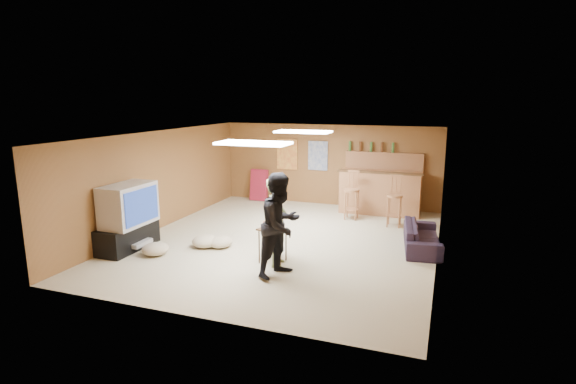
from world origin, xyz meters
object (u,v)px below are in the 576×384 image
(person_olive, at_px, (277,222))
(tray_table, at_px, (273,246))
(sofa, at_px, (422,236))
(person_black, at_px, (281,225))
(bar_counter, at_px, (380,192))
(tv_body, at_px, (128,205))

(person_olive, relative_size, tray_table, 2.56)
(sofa, bearing_deg, person_black, 128.68)
(sofa, height_order, tray_table, tray_table)
(sofa, bearing_deg, bar_counter, 18.86)
(person_olive, bearing_deg, tv_body, 78.23)
(tv_body, xyz_separation_m, person_olive, (2.99, 0.20, -0.11))
(tv_body, height_order, person_black, person_black)
(bar_counter, xyz_separation_m, person_black, (-0.94, -4.66, 0.32))
(bar_counter, bearing_deg, tv_body, -133.00)
(sofa, bearing_deg, tv_body, 103.26)
(person_olive, relative_size, person_black, 0.91)
(tray_table, bearing_deg, tv_body, -174.04)
(person_black, bearing_deg, sofa, -22.66)
(tv_body, bearing_deg, sofa, 20.32)
(person_black, bearing_deg, bar_counter, 10.23)
(sofa, relative_size, tray_table, 2.71)
(tv_body, xyz_separation_m, bar_counter, (4.15, 4.45, -0.35))
(person_black, distance_m, sofa, 3.13)
(person_olive, xyz_separation_m, tray_table, (-0.13, 0.10, -0.48))
(tv_body, height_order, person_olive, person_olive)
(tv_body, height_order, sofa, tv_body)
(person_olive, height_order, tray_table, person_olive)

